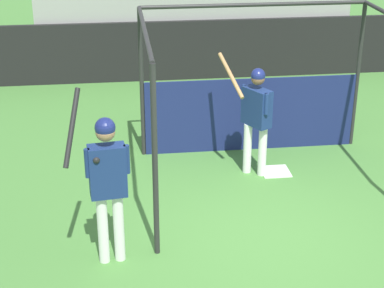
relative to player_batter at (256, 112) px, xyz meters
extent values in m
plane|color=#477F38|center=(-0.26, -1.91, -1.04)|extent=(60.00, 60.00, 0.00)
cube|color=black|center=(-0.26, 4.98, -0.38)|extent=(24.00, 0.12, 1.33)
cube|color=#1E6B3D|center=(-3.01, 5.44, 0.34)|extent=(0.45, 0.40, 0.10)
cube|color=#1E6B3D|center=(-3.01, 5.62, 0.57)|extent=(0.45, 0.06, 0.40)
cube|color=#1E6B3D|center=(-2.46, 5.44, 0.34)|extent=(0.45, 0.40, 0.10)
cube|color=#1E6B3D|center=(-2.46, 5.62, 0.57)|extent=(0.45, 0.06, 0.40)
cube|color=#1E6B3D|center=(-1.91, 5.44, 0.34)|extent=(0.45, 0.40, 0.10)
cube|color=#1E6B3D|center=(-1.91, 5.62, 0.57)|extent=(0.45, 0.06, 0.40)
cube|color=#1E6B3D|center=(-1.36, 5.44, 0.34)|extent=(0.45, 0.40, 0.10)
cube|color=#1E6B3D|center=(-1.36, 5.62, 0.57)|extent=(0.45, 0.06, 0.40)
cube|color=#1E6B3D|center=(-0.81, 5.44, 0.34)|extent=(0.45, 0.40, 0.10)
cube|color=#1E6B3D|center=(-0.81, 5.62, 0.57)|extent=(0.45, 0.06, 0.40)
cube|color=#1E6B3D|center=(-0.26, 5.44, 0.34)|extent=(0.45, 0.40, 0.10)
cube|color=#1E6B3D|center=(-0.26, 5.62, 0.57)|extent=(0.45, 0.06, 0.40)
cube|color=#1E6B3D|center=(0.29, 5.44, 0.34)|extent=(0.45, 0.40, 0.10)
cube|color=#1E6B3D|center=(0.29, 5.62, 0.57)|extent=(0.45, 0.06, 0.40)
cube|color=#1E6B3D|center=(0.84, 5.44, 0.34)|extent=(0.45, 0.40, 0.10)
cube|color=#1E6B3D|center=(0.84, 5.62, 0.57)|extent=(0.45, 0.06, 0.40)
cube|color=#1E6B3D|center=(1.39, 5.44, 0.34)|extent=(0.45, 0.40, 0.10)
cube|color=#1E6B3D|center=(1.39, 5.62, 0.57)|extent=(0.45, 0.06, 0.40)
cube|color=#1E6B3D|center=(1.94, 5.44, 0.34)|extent=(0.45, 0.40, 0.10)
cube|color=#1E6B3D|center=(1.94, 5.62, 0.57)|extent=(0.45, 0.06, 0.40)
cube|color=#1E6B3D|center=(2.49, 5.44, 0.34)|extent=(0.45, 0.40, 0.10)
cylinder|color=#282828|center=(-1.68, -2.08, 0.19)|extent=(0.07, 0.07, 2.47)
cylinder|color=#282828|center=(-1.68, 0.95, 0.19)|extent=(0.07, 0.07, 2.47)
cylinder|color=#282828|center=(1.94, 0.95, 0.19)|extent=(0.07, 0.07, 2.47)
cylinder|color=#282828|center=(-1.68, -0.56, 1.43)|extent=(0.06, 3.03, 0.06)
cylinder|color=#282828|center=(0.13, 0.95, 1.43)|extent=(3.62, 0.06, 0.06)
cube|color=navy|center=(0.13, 0.93, -0.41)|extent=(3.55, 0.03, 1.27)
cube|color=white|center=(0.36, 0.00, -1.03)|extent=(0.44, 0.44, 0.02)
cylinder|color=white|center=(0.12, -0.07, -0.63)|extent=(0.18, 0.18, 0.82)
cylinder|color=white|center=(-0.09, 0.06, -0.63)|extent=(0.18, 0.18, 0.82)
cube|color=navy|center=(0.01, 0.00, 0.07)|extent=(0.43, 0.52, 0.58)
sphere|color=brown|center=(0.01, 0.00, 0.53)|extent=(0.21, 0.21, 0.21)
sphere|color=navy|center=(0.01, 0.00, 0.58)|extent=(0.22, 0.22, 0.22)
cylinder|color=navy|center=(0.10, -0.24, 0.21)|extent=(0.10, 0.10, 0.32)
cylinder|color=navy|center=(-0.15, 0.20, 0.21)|extent=(0.10, 0.10, 0.32)
cylinder|color=#AD7F4C|center=(-0.38, 0.09, 0.56)|extent=(0.31, 0.71, 0.54)
sphere|color=#AD7F4C|center=(-0.05, 0.21, 0.32)|extent=(0.08, 0.08, 0.08)
cylinder|color=white|center=(-2.14, -2.16, -0.59)|extent=(0.14, 0.14, 0.90)
cylinder|color=white|center=(-2.34, -2.18, -0.59)|extent=(0.14, 0.14, 0.90)
cube|color=navy|center=(-2.24, -2.17, 0.18)|extent=(0.45, 0.27, 0.64)
sphere|color=#A37556|center=(-2.24, -2.17, 0.67)|extent=(0.23, 0.23, 0.23)
sphere|color=navy|center=(-2.24, -2.17, 0.72)|extent=(0.24, 0.24, 0.24)
cylinder|color=navy|center=(-2.01, -2.19, 0.33)|extent=(0.08, 0.08, 0.35)
cylinder|color=navy|center=(-2.46, -2.24, 0.33)|extent=(0.08, 0.08, 0.35)
cylinder|color=black|center=(-2.61, -2.20, 0.76)|extent=(0.24, 0.57, 0.79)
sphere|color=black|center=(-2.36, -2.29, 0.38)|extent=(0.08, 0.08, 0.08)
camera|label=1|loc=(-2.09, -8.94, 3.45)|focal=60.00mm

